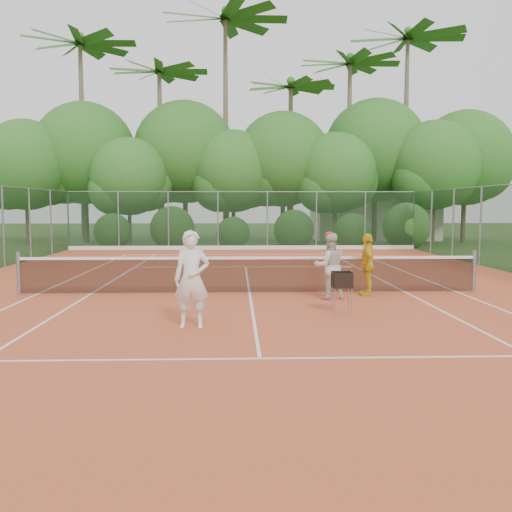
% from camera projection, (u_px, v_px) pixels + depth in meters
% --- Properties ---
extents(ground, '(120.00, 120.00, 0.00)m').
position_uv_depth(ground, '(250.00, 294.00, 14.87)').
color(ground, '#274619').
rests_on(ground, ground).
extents(clay_court, '(18.00, 36.00, 0.02)m').
position_uv_depth(clay_court, '(250.00, 294.00, 14.87)').
color(clay_court, '#C7532D').
rests_on(clay_court, ground).
extents(club_building, '(8.00, 5.00, 3.00)m').
position_uv_depth(club_building, '(373.00, 217.00, 38.95)').
color(club_building, beige).
rests_on(club_building, ground).
extents(tennis_net, '(11.97, 0.10, 1.10)m').
position_uv_depth(tennis_net, '(250.00, 274.00, 14.83)').
color(tennis_net, gray).
rests_on(tennis_net, clay_court).
extents(player_white, '(0.67, 0.44, 1.82)m').
position_uv_depth(player_white, '(192.00, 279.00, 10.63)').
color(player_white, white).
rests_on(player_white, clay_court).
extents(player_center_grp, '(0.86, 0.72, 1.65)m').
position_uv_depth(player_center_grp, '(329.00, 266.00, 13.90)').
color(player_center_grp, beige).
rests_on(player_center_grp, clay_court).
extents(player_yellow, '(0.46, 0.95, 1.58)m').
position_uv_depth(player_yellow, '(367.00, 264.00, 14.46)').
color(player_yellow, gold).
rests_on(player_yellow, clay_court).
extents(ball_hopper, '(0.39, 0.39, 0.90)m').
position_uv_depth(ball_hopper, '(342.00, 281.00, 11.94)').
color(ball_hopper, gray).
rests_on(ball_hopper, clay_court).
extents(stray_ball_a, '(0.07, 0.07, 0.07)m').
position_uv_depth(stray_ball_a, '(205.00, 253.00, 26.91)').
color(stray_ball_a, gold).
rests_on(stray_ball_a, clay_court).
extents(stray_ball_b, '(0.07, 0.07, 0.07)m').
position_uv_depth(stray_ball_b, '(254.00, 254.00, 26.54)').
color(stray_ball_b, '#BFD130').
rests_on(stray_ball_b, clay_court).
extents(stray_ball_c, '(0.07, 0.07, 0.07)m').
position_uv_depth(stray_ball_c, '(307.00, 261.00, 23.36)').
color(stray_ball_c, '#B2CC2F').
rests_on(stray_ball_c, clay_court).
extents(court_markings, '(11.03, 23.83, 0.01)m').
position_uv_depth(court_markings, '(250.00, 293.00, 14.87)').
color(court_markings, white).
rests_on(court_markings, clay_court).
extents(fence_back, '(18.07, 0.07, 3.00)m').
position_uv_depth(fence_back, '(243.00, 221.00, 29.67)').
color(fence_back, '#19381E').
rests_on(fence_back, clay_court).
extents(tropical_treeline, '(32.10, 8.49, 15.03)m').
position_uv_depth(tropical_treeline, '(265.00, 159.00, 34.60)').
color(tropical_treeline, brown).
rests_on(tropical_treeline, ground).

